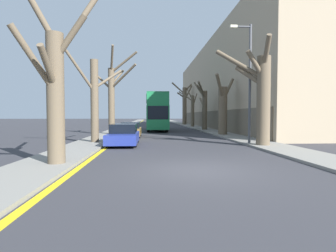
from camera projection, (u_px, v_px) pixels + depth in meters
The scene contains 17 objects.
ground_plane at pixel (198, 170), 9.00m from camera, with size 300.00×300.00×0.00m, color #333338.
sidewalk_left at pixel (132, 124), 58.44m from camera, with size 2.39×120.00×0.12m, color gray.
sidewalk_right at pixel (182, 124), 59.22m from camera, with size 2.39×120.00×0.12m, color gray.
building_facade_right at pixel (233, 88), 42.04m from camera, with size 10.08×49.17×12.61m.
kerb_line_stripe at pixel (138, 124), 58.54m from camera, with size 0.24×120.00×0.01m, color yellow.
street_tree_left_0 at pixel (55, 84), 9.59m from camera, with size 3.26×2.48×7.35m.
street_tree_left_1 at pixel (94, 98), 17.57m from camera, with size 3.23×3.21×6.00m.
street_tree_left_2 at pixel (113, 95), 25.16m from camera, with size 4.35×3.53×8.24m.
street_tree_right_0 at pixel (261, 95), 15.75m from camera, with size 3.61×3.40×6.38m.
street_tree_right_1 at pixel (223, 108), 24.63m from camera, with size 2.54×2.79×5.62m.
street_tree_right_2 at pixel (204, 107), 33.10m from camera, with size 1.67×4.69×6.31m.
street_tree_right_3 at pixel (192, 109), 42.91m from camera, with size 3.18×1.38×6.21m.
street_tree_right_4 at pixel (185, 104), 51.76m from camera, with size 4.87×3.18×8.89m.
double_decker_bus at pixel (157, 110), 32.91m from camera, with size 2.50×10.33×4.47m.
parked_car_0 at pixel (124, 135), 16.88m from camera, with size 1.82×4.54×1.34m.
parked_car_1 at pixel (131, 130), 23.00m from camera, with size 1.75×4.21×1.29m.
lamp_post at pixel (248, 78), 16.66m from camera, with size 1.40×0.20×7.64m.
Camera 1 is at (-1.65, -8.84, 1.89)m, focal length 28.00 mm.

